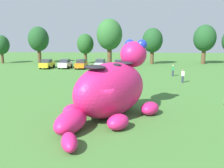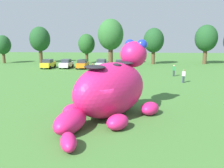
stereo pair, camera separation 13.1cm
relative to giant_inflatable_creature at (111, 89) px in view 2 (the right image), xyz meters
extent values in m
plane|color=#427533|center=(-0.90, -1.48, -2.03)|extent=(160.00, 160.00, 0.00)
ellipsoid|color=#E01E6B|center=(-0.01, 0.02, -0.06)|extent=(6.77, 7.76, 3.93)
ellipsoid|color=#E01E6B|center=(1.63, 2.50, 2.33)|extent=(2.99, 3.05, 2.08)
sphere|color=#1E33CC|center=(1.32, 3.08, 3.10)|extent=(0.83, 0.83, 0.83)
sphere|color=#1E33CC|center=(2.28, 2.45, 3.10)|extent=(0.83, 0.83, 0.83)
ellipsoid|color=black|center=(0.86, 1.34, 1.75)|extent=(2.01, 1.92, 0.26)
ellipsoid|color=black|center=(-0.01, 0.02, 1.75)|extent=(2.01, 1.92, 0.26)
ellipsoid|color=black|center=(-0.97, -1.44, 1.75)|extent=(2.01, 1.92, 0.26)
ellipsoid|color=#E01E6B|center=(-0.77, 2.83, -1.55)|extent=(1.93, 2.07, 0.96)
ellipsoid|color=#E01E6B|center=(2.88, 0.42, -1.55)|extent=(1.93, 2.07, 0.96)
ellipsoid|color=#E01E6B|center=(-2.74, -0.48, -1.55)|extent=(1.93, 2.07, 0.96)
ellipsoid|color=#E01E6B|center=(0.61, -2.69, -1.55)|extent=(1.93, 2.07, 0.96)
ellipsoid|color=#E01E6B|center=(-2.22, -3.34, -1.34)|extent=(2.26, 3.43, 1.38)
ellipsoid|color=#E01E6B|center=(-1.76, -5.67, -1.61)|extent=(1.36, 1.98, 0.84)
cube|color=yellow|center=(-14.06, 27.37, -1.31)|extent=(1.85, 4.16, 0.80)
cube|color=#2D333D|center=(-14.06, 27.22, -0.61)|extent=(1.57, 2.02, 0.60)
cylinder|color=black|center=(-14.86, 28.67, -1.71)|extent=(0.26, 0.65, 0.64)
cylinder|color=black|center=(-13.16, 28.61, -1.71)|extent=(0.26, 0.65, 0.64)
cylinder|color=black|center=(-14.95, 26.13, -1.71)|extent=(0.26, 0.65, 0.64)
cylinder|color=black|center=(-13.25, 26.07, -1.71)|extent=(0.26, 0.65, 0.64)
cube|color=white|center=(-10.66, 27.78, -1.31)|extent=(1.87, 4.17, 0.80)
cube|color=#2D333D|center=(-10.66, 27.63, -0.61)|extent=(1.58, 2.03, 0.60)
cylinder|color=black|center=(-11.45, 29.08, -1.71)|extent=(0.27, 0.65, 0.64)
cylinder|color=black|center=(-9.75, 29.01, -1.71)|extent=(0.27, 0.65, 0.64)
cylinder|color=black|center=(-11.56, 26.54, -1.71)|extent=(0.27, 0.65, 0.64)
cylinder|color=black|center=(-9.86, 26.47, -1.71)|extent=(0.27, 0.65, 0.64)
cube|color=orange|center=(-7.51, 27.40, -1.31)|extent=(1.74, 4.11, 0.80)
cube|color=#2D333D|center=(-7.51, 27.25, -0.61)|extent=(1.51, 1.98, 0.60)
cylinder|color=black|center=(-8.35, 28.68, -1.71)|extent=(0.25, 0.64, 0.64)
cylinder|color=black|center=(-6.65, 28.67, -1.71)|extent=(0.25, 0.64, 0.64)
cylinder|color=black|center=(-8.37, 26.14, -1.71)|extent=(0.25, 0.64, 0.64)
cylinder|color=black|center=(-6.67, 26.13, -1.71)|extent=(0.25, 0.64, 0.64)
cube|color=#B7BABF|center=(-3.97, 28.47, -1.31)|extent=(2.08, 4.24, 0.80)
cube|color=#2D333D|center=(-3.99, 28.32, -0.61)|extent=(1.68, 2.10, 0.60)
cylinder|color=black|center=(-4.70, 29.82, -1.71)|extent=(0.30, 0.66, 0.64)
cylinder|color=black|center=(-3.01, 29.65, -1.71)|extent=(0.30, 0.66, 0.64)
cylinder|color=black|center=(-4.94, 27.29, -1.71)|extent=(0.30, 0.66, 0.64)
cylinder|color=black|center=(-3.25, 27.12, -1.71)|extent=(0.30, 0.66, 0.64)
cube|color=black|center=(-0.39, 27.32, -1.31)|extent=(1.79, 4.14, 0.80)
cube|color=#2D333D|center=(-0.39, 27.17, -0.61)|extent=(1.54, 2.00, 0.60)
cylinder|color=black|center=(-1.21, 28.61, -1.71)|extent=(0.25, 0.65, 0.64)
cylinder|color=black|center=(0.49, 28.57, -1.71)|extent=(0.25, 0.65, 0.64)
cylinder|color=black|center=(-1.27, 26.07, -1.71)|extent=(0.25, 0.65, 0.64)
cylinder|color=black|center=(0.43, 26.03, -1.71)|extent=(0.25, 0.65, 0.64)
cylinder|color=brown|center=(-27.26, 35.80, -0.92)|extent=(0.63, 0.63, 2.22)
ellipsoid|color=#1E4C23|center=(-27.26, 35.80, 2.14)|extent=(3.54, 3.54, 4.25)
cylinder|color=brown|center=(-19.16, 37.26, -0.58)|extent=(0.83, 0.83, 2.90)
ellipsoid|color=#1E4C23|center=(-19.16, 37.26, 3.42)|extent=(4.63, 4.63, 5.56)
cylinder|color=brown|center=(-8.34, 36.86, -0.87)|extent=(0.66, 0.66, 2.32)
ellipsoid|color=#235623|center=(-8.34, 36.86, 2.33)|extent=(3.71, 3.71, 4.46)
cylinder|color=brown|center=(-2.75, 34.70, -0.33)|extent=(0.97, 0.97, 3.40)
ellipsoid|color=#2D662D|center=(-2.75, 34.70, 4.36)|extent=(5.44, 5.44, 6.53)
cylinder|color=brown|center=(6.50, 36.34, -0.65)|extent=(0.79, 0.79, 2.75)
ellipsoid|color=#1E4C23|center=(6.50, 36.34, 3.15)|extent=(4.41, 4.41, 5.29)
cylinder|color=brown|center=(17.93, 37.54, -0.53)|extent=(0.86, 0.86, 3.00)
ellipsoid|color=#1E4C23|center=(17.93, 37.54, 3.61)|extent=(4.80, 4.80, 5.76)
cylinder|color=#726656|center=(-4.53, 20.44, -1.59)|extent=(0.26, 0.26, 0.88)
cube|color=red|center=(-4.53, 20.44, -0.85)|extent=(0.38, 0.22, 0.60)
sphere|color=#9E7051|center=(-4.53, 20.44, -0.43)|extent=(0.22, 0.22, 0.22)
cylinder|color=#2D334C|center=(7.96, 19.21, -1.59)|extent=(0.26, 0.26, 0.88)
cube|color=#338C4C|center=(7.96, 19.21, -0.85)|extent=(0.38, 0.22, 0.60)
sphere|color=beige|center=(7.96, 19.21, -0.43)|extent=(0.22, 0.22, 0.22)
cylinder|color=#2D334C|center=(8.24, 13.89, -1.59)|extent=(0.26, 0.26, 0.88)
cube|color=white|center=(8.24, 13.89, -0.85)|extent=(0.38, 0.22, 0.60)
sphere|color=#9E7051|center=(8.24, 13.89, -0.43)|extent=(0.22, 0.22, 0.22)
cylinder|color=brown|center=(9.45, 3.45, -1.95)|extent=(0.06, 0.06, 0.15)
camera|label=1|loc=(1.17, -16.97, 3.62)|focal=38.45mm
camera|label=2|loc=(1.30, -16.96, 3.62)|focal=38.45mm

